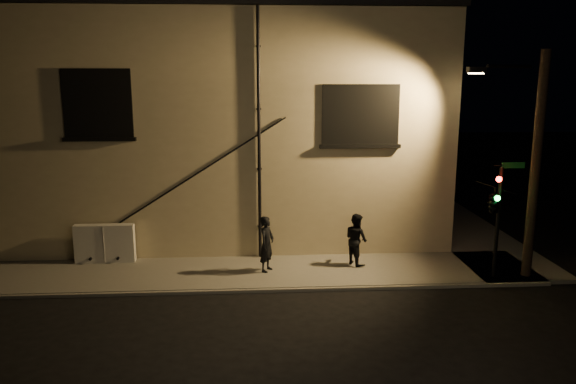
{
  "coord_description": "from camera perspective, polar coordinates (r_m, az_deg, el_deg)",
  "views": [
    {
      "loc": [
        -2.04,
        -15.69,
        6.32
      ],
      "look_at": [
        -0.91,
        1.8,
        2.63
      ],
      "focal_mm": 35.0,
      "sensor_mm": 36.0,
      "label": 1
    }
  ],
  "objects": [
    {
      "name": "sidewalk",
      "position": [
        21.28,
        5.31,
        -5.28
      ],
      "size": [
        21.0,
        16.0,
        0.12
      ],
      "color": "#67645D",
      "rests_on": "ground"
    },
    {
      "name": "pedestrian_b",
      "position": [
        18.72,
        6.95,
        -4.77
      ],
      "size": [
        0.97,
        1.05,
        1.73
      ],
      "primitive_type": "imported",
      "rotation": [
        0.0,
        0.0,
        2.05
      ],
      "color": "black",
      "rests_on": "sidewalk"
    },
    {
      "name": "building",
      "position": [
        24.77,
        -5.96,
        7.38
      ],
      "size": [
        16.2,
        12.23,
        8.8
      ],
      "color": "#C9B890",
      "rests_on": "ground"
    },
    {
      "name": "ground",
      "position": [
        17.04,
        3.5,
        -9.92
      ],
      "size": [
        90.0,
        90.0,
        0.0
      ],
      "primitive_type": "plane",
      "color": "black"
    },
    {
      "name": "pedestrian_a",
      "position": [
        17.97,
        -2.18,
        -5.29
      ],
      "size": [
        0.68,
        0.78,
        1.8
      ],
      "primitive_type": "imported",
      "rotation": [
        0.0,
        0.0,
        1.09
      ],
      "color": "black",
      "rests_on": "sidewalk"
    },
    {
      "name": "streetlamp_pole",
      "position": [
        18.56,
        23.53,
        2.92
      ],
      "size": [
        2.02,
        1.39,
        7.04
      ],
      "color": "black",
      "rests_on": "ground"
    },
    {
      "name": "utility_cabinet",
      "position": [
        19.84,
        -18.11,
        -4.98
      ],
      "size": [
        1.97,
        0.33,
        1.29
      ],
      "primitive_type": "cube",
      "color": "silver",
      "rests_on": "sidewalk"
    },
    {
      "name": "traffic_signal",
      "position": [
        18.06,
        20.23,
        -0.9
      ],
      "size": [
        1.32,
        2.13,
        3.61
      ],
      "color": "black",
      "rests_on": "sidewalk"
    }
  ]
}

